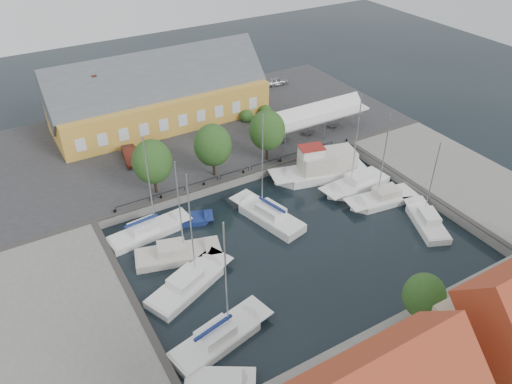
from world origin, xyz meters
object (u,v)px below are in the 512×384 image
west_boat_c (189,285)px  warehouse (155,98)px  east_boat_b (383,200)px  west_boat_d (220,339)px  center_sailboat (268,217)px  east_boat_a (356,185)px  west_boat_b (176,256)px  car_silver (277,81)px  launch_nw (188,221)px  west_boat_a (148,233)px  trawler (322,169)px  tent_canopy (317,115)px  car_red (130,155)px  launch_sw (219,382)px  east_boat_c (426,222)px

west_boat_c → warehouse: bearing=73.8°
east_boat_b → west_boat_d: (-23.75, -7.76, 0.01)m
warehouse → west_boat_d: west_boat_d is taller
center_sailboat → east_boat_a: (11.77, 0.16, -0.10)m
west_boat_b → car_silver: bearing=44.5°
launch_nw → west_boat_a: bearing=-179.7°
trawler → west_boat_a: (-21.33, -0.02, -0.74)m
east_boat_a → west_boat_a: (-23.38, 3.71, 0.01)m
car_silver → trawler: (-8.93, -24.14, -0.61)m
tent_canopy → west_boat_d: bearing=-138.2°
car_red → west_boat_a: size_ratio=0.40×
center_sailboat → west_boat_c: bearing=-156.5°
car_silver → west_boat_b: (-29.20, -28.70, -1.37)m
east_boat_b → west_boat_d: 24.99m
west_boat_b → launch_nw: west_boat_b is taller
tent_canopy → east_boat_a: size_ratio=1.16×
tent_canopy → west_boat_c: (-25.37, -16.38, -3.42)m
car_red → east_boat_b: bearing=-35.9°
east_boat_a → launch_sw: (-24.86, -14.81, -0.17)m
west_boat_c → east_boat_a: bearing=12.3°
car_red → west_boat_a: bearing=-93.7°
east_boat_a → east_boat_b: bearing=-80.5°
car_silver → west_boat_a: (-30.26, -24.15, -1.36)m
tent_canopy → west_boat_c: west_boat_c is taller
east_boat_c → east_boat_a: bearing=101.0°
center_sailboat → east_boat_b: (12.40, -3.60, -0.10)m
warehouse → west_boat_c: 31.76m
east_boat_b → launch_nw: bearing=159.2°
east_boat_a → west_boat_c: size_ratio=1.02×
trawler → west_boat_a: bearing=-180.0°
warehouse → west_boat_b: (-8.29, -26.12, -4.17)m
west_boat_a → west_boat_c: bearing=-86.1°
warehouse → trawler: 24.89m
east_boat_c → launch_nw: size_ratio=1.80×
car_red → car_silver: bearing=30.1°
launch_nw → west_boat_c: bearing=-113.0°
east_boat_a → car_red: bearing=140.7°
center_sailboat → car_silver: bearing=56.3°
west_boat_d → launch_sw: 3.71m
launch_sw → trawler: bearing=39.1°
warehouse → trawler: bearing=-60.9°
tent_canopy → center_sailboat: center_sailboat is taller
car_silver → trawler: trawler is taller
car_silver → launch_sw: 53.20m
tent_canopy → east_boat_c: east_boat_c is taller
west_boat_a → car_red: bearing=78.1°
car_red → west_boat_b: (-1.70, -17.68, -1.48)m
warehouse → east_boat_a: 29.21m
launch_sw → east_boat_a: bearing=30.8°
east_boat_b → warehouse: bearing=116.8°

